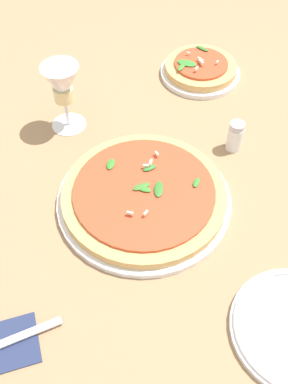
{
  "coord_description": "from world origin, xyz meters",
  "views": [
    {
      "loc": [
        0.1,
        0.52,
        0.67
      ],
      "look_at": [
        0.01,
        0.01,
        0.03
      ],
      "focal_mm": 42.0,
      "sensor_mm": 36.0,
      "label": 1
    }
  ],
  "objects_px": {
    "pizza_personal_side": "(200,69)",
    "wine_glass": "(63,87)",
    "pizza_arugula_main": "(144,196)",
    "shaker_pepper": "(235,136)"
  },
  "relations": [
    {
      "from": "pizza_personal_side",
      "to": "wine_glass",
      "type": "relative_size",
      "value": 1.28
    },
    {
      "from": "pizza_arugula_main",
      "to": "pizza_personal_side",
      "type": "bearing_deg",
      "value": -119.37
    },
    {
      "from": "pizza_arugula_main",
      "to": "shaker_pepper",
      "type": "bearing_deg",
      "value": -152.51
    },
    {
      "from": "pizza_personal_side",
      "to": "shaker_pepper",
      "type": "relative_size",
      "value": 2.86
    },
    {
      "from": "pizza_arugula_main",
      "to": "wine_glass",
      "type": "relative_size",
      "value": 2.17
    },
    {
      "from": "shaker_pepper",
      "to": "wine_glass",
      "type": "bearing_deg",
      "value": -21.62
    },
    {
      "from": "wine_glass",
      "to": "shaker_pepper",
      "type": "bearing_deg",
      "value": 158.38
    },
    {
      "from": "pizza_personal_side",
      "to": "wine_glass",
      "type": "xyz_separation_m",
      "value": [
        0.33,
        0.12,
        0.09
      ]
    },
    {
      "from": "pizza_arugula_main",
      "to": "shaker_pepper",
      "type": "distance_m",
      "value": 0.24
    },
    {
      "from": "pizza_arugula_main",
      "to": "pizza_personal_side",
      "type": "relative_size",
      "value": 1.7
    }
  ]
}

